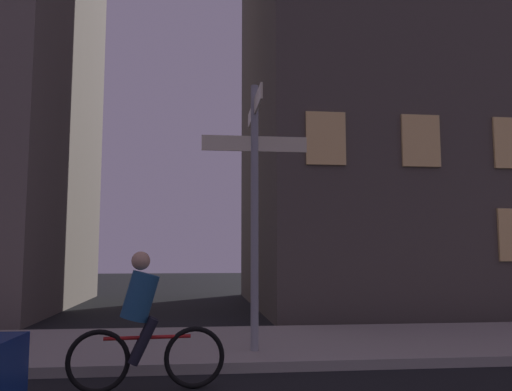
# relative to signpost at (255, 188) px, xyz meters

# --- Properties ---
(sidewalk_kerb) EXTENTS (40.00, 3.46, 0.14)m
(sidewalk_kerb) POSITION_rel_signpost_xyz_m (0.65, 0.88, -2.52)
(sidewalk_kerb) COLOR gray
(sidewalk_kerb) RESTS_ON ground_plane
(signpost) EXTENTS (1.65, 1.77, 4.08)m
(signpost) POSITION_rel_signpost_xyz_m (0.00, 0.00, 0.00)
(signpost) COLOR gray
(signpost) RESTS_ON sidewalk_kerb
(cyclist) EXTENTS (1.82, 0.37, 1.61)m
(cyclist) POSITION_rel_signpost_xyz_m (-1.49, -1.61, -1.85)
(cyclist) COLOR black
(cyclist) RESTS_ON ground_plane
(building_right_block) EXTENTS (11.07, 9.00, 15.79)m
(building_right_block) POSITION_rel_signpost_xyz_m (6.39, 7.73, 5.30)
(building_right_block) COLOR #4C443D
(building_right_block) RESTS_ON ground_plane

